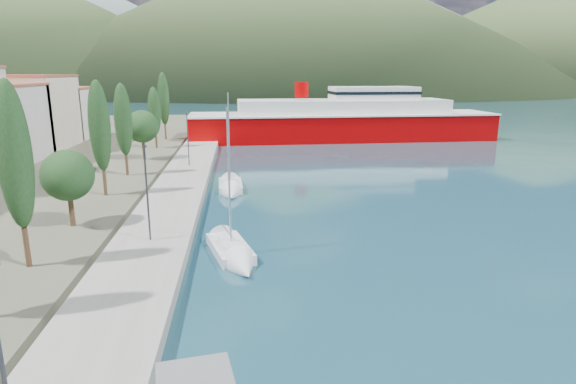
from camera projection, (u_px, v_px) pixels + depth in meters
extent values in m
plane|color=#1B4351|center=(250.00, 114.00, 135.24)|extent=(1400.00, 1400.00, 0.00)
cube|color=gray|center=(176.00, 196.00, 43.51)|extent=(5.00, 88.00, 0.80)
cone|color=gray|center=(29.00, 18.00, 575.34)|extent=(640.00, 640.00, 150.00)
cone|color=gray|center=(297.00, 14.00, 662.06)|extent=(760.00, 760.00, 180.00)
cone|color=gray|center=(564.00, 26.00, 623.04)|extent=(640.00, 640.00, 140.00)
cone|color=#42572E|center=(289.00, 15.00, 395.64)|extent=(480.00, 480.00, 115.00)
cone|color=#42572E|center=(553.00, 31.00, 400.95)|extent=(420.00, 420.00, 90.00)
cube|color=beige|center=(34.00, 113.00, 67.97)|extent=(9.00, 13.00, 10.00)
cube|color=#9E5138|center=(29.00, 76.00, 66.73)|extent=(9.20, 13.20, 0.30)
cube|color=silver|center=(62.00, 114.00, 78.83)|extent=(9.00, 10.00, 8.00)
cube|color=#9E5138|center=(59.00, 88.00, 77.83)|extent=(9.20, 10.20, 0.30)
cylinder|color=#47301E|center=(27.00, 247.00, 26.65)|extent=(0.30, 0.30, 2.27)
ellipsoid|color=#1D3C1B|center=(14.00, 155.00, 25.41)|extent=(1.80, 1.80, 8.04)
cylinder|color=#47301E|center=(72.00, 211.00, 33.82)|extent=(0.36, 0.36, 2.22)
sphere|color=#1D3C1B|center=(68.00, 175.00, 33.21)|extent=(3.55, 3.55, 3.55)
cylinder|color=#47301E|center=(105.00, 183.00, 42.32)|extent=(0.30, 0.30, 2.20)
ellipsoid|color=#1D3C1B|center=(100.00, 126.00, 41.12)|extent=(1.80, 1.80, 7.79)
cylinder|color=#47301E|center=(127.00, 165.00, 50.69)|extent=(0.30, 0.30, 2.10)
ellipsoid|color=#1D3C1B|center=(123.00, 120.00, 49.53)|extent=(1.80, 1.80, 7.45)
cylinder|color=#47301E|center=(144.00, 149.00, 59.92)|extent=(0.36, 0.36, 2.49)
sphere|color=#1D3C1B|center=(142.00, 126.00, 59.24)|extent=(3.99, 3.99, 3.99)
cylinder|color=#47301E|center=(156.00, 141.00, 69.06)|extent=(0.30, 0.30, 1.90)
ellipsoid|color=#1D3C1B|center=(154.00, 111.00, 68.02)|extent=(1.80, 1.80, 6.73)
cylinder|color=#47301E|center=(166.00, 132.00, 77.90)|extent=(0.30, 0.30, 2.34)
ellipsoid|color=#1D3C1B|center=(164.00, 99.00, 76.62)|extent=(1.80, 1.80, 8.29)
cylinder|color=#2D2D33|center=(147.00, 194.00, 30.20)|extent=(0.12, 0.12, 6.00)
cube|color=#2D2D33|center=(144.00, 146.00, 29.71)|extent=(0.15, 0.50, 0.12)
cylinder|color=#2D2D33|center=(188.00, 140.00, 55.00)|extent=(0.12, 0.12, 6.00)
cube|color=#2D2D33|center=(187.00, 113.00, 54.52)|extent=(0.15, 0.50, 0.12)
cube|color=slate|center=(196.00, 384.00, 13.90)|extent=(2.64, 2.99, 0.10)
cube|color=silver|center=(230.00, 250.00, 30.72)|extent=(3.30, 5.48, 0.82)
cube|color=silver|center=(231.00, 244.00, 30.28)|extent=(1.72, 2.30, 0.32)
cylinder|color=silver|center=(229.00, 179.00, 29.27)|extent=(0.12, 0.12, 8.65)
cone|color=silver|center=(243.00, 269.00, 27.74)|extent=(2.62, 2.83, 2.09)
cube|color=silver|center=(230.00, 187.00, 47.67)|extent=(2.42, 5.18, 0.88)
cube|color=silver|center=(230.00, 182.00, 47.20)|extent=(1.41, 2.09, 0.34)
cylinder|color=silver|center=(229.00, 139.00, 46.18)|extent=(0.12, 0.12, 8.76)
cone|color=silver|center=(231.00, 195.00, 44.53)|extent=(2.32, 2.46, 2.24)
cube|color=#9F0001|center=(342.00, 128.00, 82.67)|extent=(51.54, 11.97, 4.95)
cube|color=silver|center=(342.00, 114.00, 82.07)|extent=(51.91, 12.29, 0.27)
cube|color=silver|center=(342.00, 107.00, 81.81)|extent=(35.60, 9.74, 2.65)
cube|color=silver|center=(373.00, 93.00, 81.90)|extent=(14.53, 6.96, 2.12)
cylinder|color=#9F0001|center=(302.00, 90.00, 80.21)|extent=(2.30, 2.30, 2.48)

